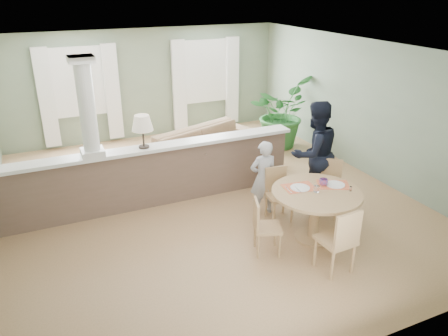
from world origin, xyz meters
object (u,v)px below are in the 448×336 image
dining_table (316,201)px  chair_side (263,224)px  sofa (207,149)px  chair_far_man (328,185)px  chair_near (340,239)px  man_person (314,154)px  houseplant (280,112)px  chair_far_boy (278,191)px  child_person (263,178)px

dining_table → chair_side: 0.93m
sofa → dining_table: 3.41m
dining_table → chair_far_man: (0.68, 0.60, -0.12)m
sofa → chair_near: chair_near is taller
man_person → houseplant: bearing=-112.3°
sofa → chair_far_man: bearing=-88.0°
chair_side → chair_near: bearing=-121.5°
dining_table → chair_near: chair_near is taller
dining_table → chair_side: (-0.91, -0.01, -0.18)m
houseplant → chair_far_boy: size_ratio=1.88×
chair_far_man → child_person: child_person is taller
chair_far_man → chair_side: chair_far_man is taller
child_person → man_person: size_ratio=0.70×
chair_far_boy → chair_far_man: chair_far_man is taller
chair_far_man → houseplant: bearing=114.5°
chair_far_boy → chair_far_man: 0.88m
dining_table → chair_far_man: chair_far_man is taller
houseplant → chair_far_boy: bearing=-121.3°
chair_far_boy → man_person: size_ratio=0.47×
chair_near → man_person: bearing=-117.9°
chair_far_boy → child_person: 0.33m
chair_near → houseplant: bearing=-114.8°
man_person → child_person: bearing=-3.8°
houseplant → chair_near: (-1.90, -4.74, -0.29)m
houseplant → chair_far_man: bearing=-107.0°
sofa → chair_far_boy: size_ratio=3.11×
child_person → dining_table: bearing=113.3°
chair_far_man → man_person: size_ratio=0.51×
chair_near → child_person: child_person is taller
sofa → chair_side: (-0.51, -3.39, 0.07)m
sofa → man_person: 2.63m
chair_near → man_person: (0.89, 1.91, 0.40)m
man_person → sofa: bearing=-67.9°
sofa → child_person: 2.34m
chair_side → houseplant: bearing=-14.2°
chair_far_man → chair_side: bearing=-117.4°
chair_far_boy → man_person: bearing=21.3°
sofa → houseplant: houseplant is taller
chair_far_boy → chair_side: 1.10m
chair_side → child_person: bearing=-9.2°
houseplant → chair_side: 4.68m
dining_table → sofa: bearing=96.9°
chair_far_boy → chair_near: bearing=-85.1°
sofa → chair_far_boy: chair_far_boy is taller
houseplant → man_person: size_ratio=0.89×
houseplant → child_person: 3.46m
chair_side → man_person: 1.95m
chair_near → dining_table: bearing=-107.1°
houseplant → chair_far_boy: houseplant is taller
houseplant → dining_table: 4.22m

